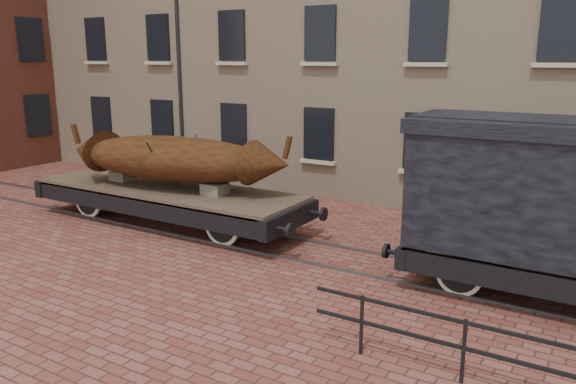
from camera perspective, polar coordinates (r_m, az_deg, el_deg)
The scene contains 4 objects.
ground at distance 13.78m, azimuth 2.43°, elevation -6.18°, with size 90.00×90.00×0.00m, color brown.
rail_track at distance 13.77m, azimuth 2.43°, elevation -6.06°, with size 30.00×1.52×0.06m.
flatcar_wagon at distance 16.23m, azimuth -12.20°, elevation -0.25°, with size 9.23×2.50×1.39m.
iron_boat at distance 15.79m, azimuth -11.52°, elevation 3.38°, with size 6.98×2.84×1.66m.
Camera 1 is at (6.25, -11.38, 4.61)m, focal length 35.00 mm.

